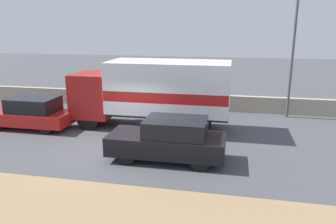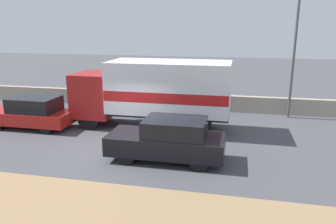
% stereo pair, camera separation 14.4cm
% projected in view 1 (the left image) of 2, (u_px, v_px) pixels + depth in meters
% --- Properties ---
extents(ground_plane, '(80.00, 80.00, 0.00)m').
position_uv_depth(ground_plane, '(128.00, 150.00, 13.15)').
color(ground_plane, '#47474C').
extents(stone_wall_backdrop, '(60.00, 0.35, 0.92)m').
position_uv_depth(stone_wall_backdrop, '(165.00, 100.00, 19.69)').
color(stone_wall_backdrop, '#A39984').
rests_on(stone_wall_backdrop, ground_plane).
extents(street_lamp, '(0.56, 0.28, 8.16)m').
position_uv_depth(street_lamp, '(295.00, 29.00, 16.66)').
color(street_lamp, '#4C4C51').
rests_on(street_lamp, ground_plane).
extents(box_truck, '(7.49, 2.52, 3.24)m').
position_uv_depth(box_truck, '(156.00, 91.00, 15.48)').
color(box_truck, maroon).
rests_on(box_truck, ground_plane).
extents(car_hatchback, '(4.28, 1.75, 1.58)m').
position_uv_depth(car_hatchback, '(169.00, 140.00, 12.00)').
color(car_hatchback, black).
rests_on(car_hatchback, ground_plane).
extents(car_sedan_second, '(4.22, 1.73, 1.52)m').
position_uv_depth(car_sedan_second, '(30.00, 113.00, 15.75)').
color(car_sedan_second, '#B21E19').
rests_on(car_sedan_second, ground_plane).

